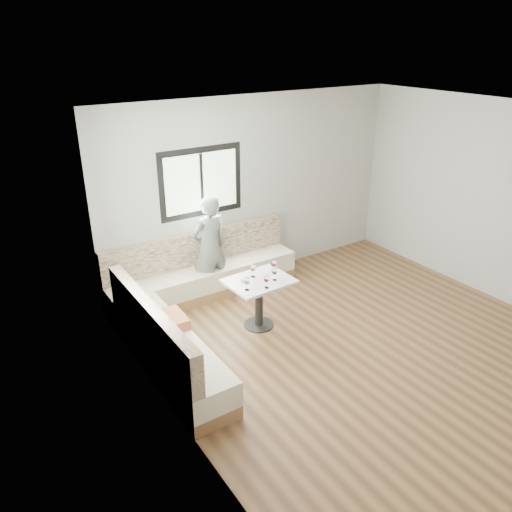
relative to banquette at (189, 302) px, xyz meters
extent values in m
cube|color=brown|center=(1.59, -1.63, -0.33)|extent=(5.00, 5.00, 0.01)
cube|color=white|center=(1.59, -1.63, 2.47)|extent=(5.00, 5.00, 0.01)
cube|color=#B7B7B2|center=(1.59, 0.87, 1.07)|extent=(5.00, 0.01, 2.80)
cube|color=#B7B7B2|center=(-0.91, -1.63, 1.07)|extent=(0.01, 5.00, 2.80)
cube|color=#B7B7B2|center=(4.09, -1.63, 1.07)|extent=(0.01, 5.00, 2.80)
cube|color=black|center=(0.69, 0.86, 1.32)|extent=(1.30, 0.02, 1.00)
cube|color=black|center=(-0.90, -0.73, 1.32)|extent=(0.02, 1.30, 1.00)
cube|color=olive|center=(0.54, 0.59, -0.25)|extent=(2.90, 0.55, 0.16)
cube|color=#F4E6C8|center=(0.54, 0.59, -0.03)|extent=(2.90, 0.55, 0.29)
cube|color=beige|center=(0.54, 0.80, 0.37)|extent=(2.90, 0.14, 0.50)
cube|color=olive|center=(-0.63, -0.81, -0.25)|extent=(0.55, 2.25, 0.16)
cube|color=#F4E6C8|center=(-0.63, -0.81, -0.03)|extent=(0.55, 2.25, 0.29)
cube|color=beige|center=(-0.84, -0.81, 0.37)|extent=(0.14, 2.25, 0.50)
cube|color=#B36F34|center=(-0.57, -0.57, 0.18)|extent=(0.45, 0.45, 0.13)
cylinder|color=black|center=(0.75, -0.54, -0.32)|extent=(0.40, 0.40, 0.02)
cylinder|color=black|center=(0.75, -0.54, -0.01)|extent=(0.11, 0.11, 0.64)
cube|color=white|center=(0.75, -0.54, 0.33)|extent=(0.85, 0.68, 0.04)
imported|color=slate|center=(0.62, 0.55, 0.44)|extent=(0.60, 0.43, 1.54)
cylinder|color=white|center=(0.57, -0.44, 0.36)|extent=(0.09, 0.09, 0.04)
sphere|color=black|center=(0.58, -0.43, 0.37)|extent=(0.02, 0.02, 0.02)
sphere|color=black|center=(0.56, -0.43, 0.37)|extent=(0.02, 0.02, 0.02)
sphere|color=black|center=(0.57, -0.45, 0.37)|extent=(0.02, 0.02, 0.02)
cylinder|color=white|center=(0.48, -0.69, 0.35)|extent=(0.06, 0.06, 0.01)
cylinder|color=white|center=(0.48, -0.69, 0.39)|extent=(0.01, 0.01, 0.08)
ellipsoid|color=white|center=(0.48, -0.69, 0.48)|extent=(0.08, 0.08, 0.10)
cylinder|color=#47040E|center=(0.48, -0.69, 0.45)|extent=(0.05, 0.05, 0.02)
cylinder|color=white|center=(0.71, -0.77, 0.35)|extent=(0.06, 0.06, 0.01)
cylinder|color=white|center=(0.71, -0.77, 0.39)|extent=(0.01, 0.01, 0.08)
ellipsoid|color=white|center=(0.71, -0.77, 0.48)|extent=(0.08, 0.08, 0.10)
cylinder|color=#47040E|center=(0.71, -0.77, 0.45)|extent=(0.05, 0.05, 0.02)
cylinder|color=white|center=(0.91, -0.65, 0.35)|extent=(0.06, 0.06, 0.01)
cylinder|color=white|center=(0.91, -0.65, 0.39)|extent=(0.01, 0.01, 0.08)
ellipsoid|color=white|center=(0.91, -0.65, 0.48)|extent=(0.08, 0.08, 0.10)
cylinder|color=#47040E|center=(0.91, -0.65, 0.45)|extent=(0.05, 0.05, 0.02)
cylinder|color=white|center=(0.73, -0.42, 0.35)|extent=(0.06, 0.06, 0.01)
cylinder|color=white|center=(0.73, -0.42, 0.39)|extent=(0.01, 0.01, 0.08)
ellipsoid|color=white|center=(0.73, -0.42, 0.48)|extent=(0.08, 0.08, 0.10)
cylinder|color=#47040E|center=(0.73, -0.42, 0.45)|extent=(0.05, 0.05, 0.02)
cylinder|color=white|center=(1.03, -0.46, 0.35)|extent=(0.06, 0.06, 0.01)
cylinder|color=white|center=(1.03, -0.46, 0.39)|extent=(0.01, 0.01, 0.08)
ellipsoid|color=white|center=(1.03, -0.46, 0.48)|extent=(0.08, 0.08, 0.10)
cylinder|color=#47040E|center=(1.03, -0.46, 0.45)|extent=(0.05, 0.05, 0.02)
camera|label=1|loc=(-2.41, -5.31, 3.27)|focal=35.00mm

